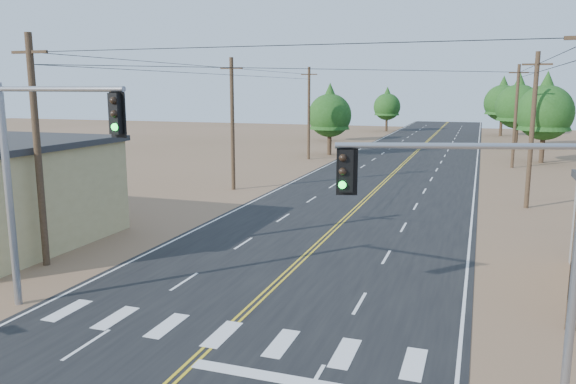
% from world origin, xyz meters
% --- Properties ---
extents(road, '(15.00, 200.00, 0.02)m').
position_xyz_m(road, '(0.00, 30.00, 0.01)').
color(road, black).
rests_on(road, ground).
extents(utility_pole_left_near, '(1.80, 0.30, 10.00)m').
position_xyz_m(utility_pole_left_near, '(-10.50, 12.00, 5.12)').
color(utility_pole_left_near, '#4C3826').
rests_on(utility_pole_left_near, ground).
extents(utility_pole_left_mid, '(1.80, 0.30, 10.00)m').
position_xyz_m(utility_pole_left_mid, '(-10.50, 32.00, 5.12)').
color(utility_pole_left_mid, '#4C3826').
rests_on(utility_pole_left_mid, ground).
extents(utility_pole_left_far, '(1.80, 0.30, 10.00)m').
position_xyz_m(utility_pole_left_far, '(-10.50, 52.00, 5.12)').
color(utility_pole_left_far, '#4C3826').
rests_on(utility_pole_left_far, ground).
extents(utility_pole_right_mid, '(1.80, 0.30, 10.00)m').
position_xyz_m(utility_pole_right_mid, '(10.50, 32.00, 5.12)').
color(utility_pole_right_mid, '#4C3826').
rests_on(utility_pole_right_mid, ground).
extents(utility_pole_right_far, '(1.80, 0.30, 10.00)m').
position_xyz_m(utility_pole_right_far, '(10.50, 52.00, 5.12)').
color(utility_pole_right_far, '#4C3826').
rests_on(utility_pole_right_far, ground).
extents(signal_mast_left, '(5.93, 1.53, 7.92)m').
position_xyz_m(signal_mast_left, '(-6.46, 7.61, 5.31)').
color(signal_mast_left, gray).
rests_on(signal_mast_left, ground).
extents(signal_mast_right, '(5.63, 1.90, 6.60)m').
position_xyz_m(signal_mast_right, '(8.10, 6.61, 4.49)').
color(signal_mast_right, gray).
rests_on(signal_mast_right, ground).
extents(tree_left_near, '(5.03, 5.03, 8.38)m').
position_xyz_m(tree_left_near, '(-9.38, 56.73, 5.13)').
color(tree_left_near, '#3F2D1E').
rests_on(tree_left_near, ground).
extents(tree_left_mid, '(4.64, 4.64, 7.73)m').
position_xyz_m(tree_left_mid, '(-14.00, 74.10, 4.73)').
color(tree_left_mid, '#3F2D1E').
rests_on(tree_left_mid, ground).
extents(tree_left_far, '(4.84, 4.84, 8.06)m').
position_xyz_m(tree_left_far, '(-9.00, 95.96, 4.93)').
color(tree_left_far, '#3F2D1E').
rests_on(tree_left_far, ground).
extents(tree_right_near, '(5.71, 5.71, 9.52)m').
position_xyz_m(tree_right_near, '(13.58, 57.08, 5.82)').
color(tree_right_near, '#3F2D1E').
rests_on(tree_right_near, ground).
extents(tree_right_mid, '(5.83, 5.83, 9.72)m').
position_xyz_m(tree_right_mid, '(11.86, 73.44, 5.95)').
color(tree_right_mid, '#3F2D1E').
rests_on(tree_right_mid, ground).
extents(tree_right_far, '(5.87, 5.87, 9.79)m').
position_xyz_m(tree_right_far, '(10.45, 91.90, 5.99)').
color(tree_right_far, '#3F2D1E').
rests_on(tree_right_far, ground).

